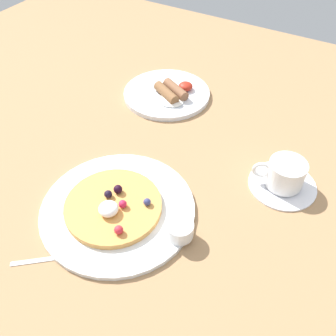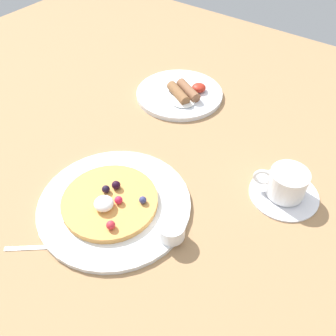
# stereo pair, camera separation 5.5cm
# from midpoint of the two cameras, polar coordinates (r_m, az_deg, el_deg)

# --- Properties ---
(ground_plane) EXTENTS (1.81, 1.55, 0.03)m
(ground_plane) POSITION_cam_midpoint_polar(r_m,az_deg,el_deg) (0.79, -1.04, -0.78)
(ground_plane) COLOR #9F774F
(pancake_plate) EXTENTS (0.29, 0.29, 0.01)m
(pancake_plate) POSITION_cam_midpoint_polar(r_m,az_deg,el_deg) (0.71, -6.10, -5.73)
(pancake_plate) COLOR white
(pancake_plate) RESTS_ON ground_plane
(pancake_with_berries) EXTENTS (0.18, 0.18, 0.03)m
(pancake_with_berries) POSITION_cam_midpoint_polar(r_m,az_deg,el_deg) (0.70, -6.82, -5.27)
(pancake_with_berries) COLOR #DA9548
(pancake_with_berries) RESTS_ON pancake_plate
(syrup_ramekin) EXTENTS (0.05, 0.05, 0.03)m
(syrup_ramekin) POSITION_cam_midpoint_polar(r_m,az_deg,el_deg) (0.64, 2.98, -9.71)
(syrup_ramekin) COLOR white
(syrup_ramekin) RESTS_ON pancake_plate
(breakfast_plate) EXTENTS (0.23, 0.23, 0.01)m
(breakfast_plate) POSITION_cam_midpoint_polar(r_m,az_deg,el_deg) (0.98, 3.42, 11.37)
(breakfast_plate) COLOR white
(breakfast_plate) RESTS_ON ground_plane
(fried_breakfast) EXTENTS (0.10, 0.11, 0.03)m
(fried_breakfast) POSITION_cam_midpoint_polar(r_m,az_deg,el_deg) (0.96, 4.43, 11.54)
(fried_breakfast) COLOR brown
(fried_breakfast) RESTS_ON breakfast_plate
(coffee_saucer) EXTENTS (0.14, 0.14, 0.01)m
(coffee_saucer) POSITION_cam_midpoint_polar(r_m,az_deg,el_deg) (0.77, 19.54, -3.87)
(coffee_saucer) COLOR white
(coffee_saucer) RESTS_ON ground_plane
(coffee_cup) EXTENTS (0.10, 0.07, 0.05)m
(coffee_cup) POSITION_cam_midpoint_polar(r_m,az_deg,el_deg) (0.74, 20.00, -2.21)
(coffee_cup) COLOR white
(coffee_cup) RESTS_ON coffee_saucer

